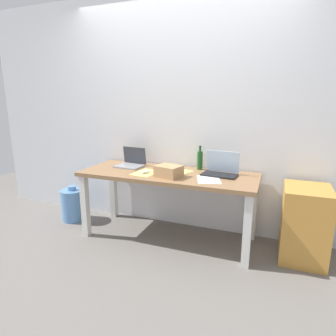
# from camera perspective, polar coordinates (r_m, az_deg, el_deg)

# --- Properties ---
(ground_plane) EXTENTS (8.00, 8.00, 0.00)m
(ground_plane) POSITION_cam_1_polar(r_m,az_deg,el_deg) (3.21, 0.00, -13.55)
(ground_plane) COLOR slate
(back_wall) EXTENTS (5.20, 0.08, 2.60)m
(back_wall) POSITION_cam_1_polar(r_m,az_deg,el_deg) (3.25, 2.63, 10.65)
(back_wall) COLOR white
(back_wall) RESTS_ON ground
(desk) EXTENTS (1.83, 0.69, 0.72)m
(desk) POSITION_cam_1_polar(r_m,az_deg,el_deg) (2.98, 0.00, -2.73)
(desk) COLOR olive
(desk) RESTS_ON ground
(laptop_left) EXTENTS (0.31, 0.27, 0.21)m
(laptop_left) POSITION_cam_1_polar(r_m,az_deg,el_deg) (3.25, -7.43, 1.07)
(laptop_left) COLOR gray
(laptop_left) RESTS_ON desk
(laptop_right) EXTENTS (0.36, 0.25, 0.24)m
(laptop_right) POSITION_cam_1_polar(r_m,az_deg,el_deg) (2.90, 10.46, -0.32)
(laptop_right) COLOR black
(laptop_right) RESTS_ON desk
(beer_bottle) EXTENTS (0.06, 0.06, 0.26)m
(beer_bottle) POSITION_cam_1_polar(r_m,az_deg,el_deg) (3.09, 6.39, 1.63)
(beer_bottle) COLOR #1E5123
(beer_bottle) RESTS_ON desk
(computer_mouse) EXTENTS (0.11, 0.12, 0.03)m
(computer_mouse) POSITION_cam_1_polar(r_m,az_deg,el_deg) (2.93, -4.57, -0.76)
(computer_mouse) COLOR silver
(computer_mouse) RESTS_ON desk
(cardboard_box) EXTENTS (0.28, 0.25, 0.11)m
(cardboard_box) POSITION_cam_1_polar(r_m,az_deg,el_deg) (2.80, 0.15, -0.62)
(cardboard_box) COLOR tan
(cardboard_box) RESTS_ON desk
(paper_sheet_front_right) EXTENTS (0.29, 0.35, 0.00)m
(paper_sheet_front_right) POSITION_cam_1_polar(r_m,az_deg,el_deg) (2.73, 8.13, -2.29)
(paper_sheet_front_right) COLOR white
(paper_sheet_front_right) RESTS_ON desk
(paper_sheet_near_back) EXTENTS (0.31, 0.36, 0.00)m
(paper_sheet_near_back) POSITION_cam_1_polar(r_m,az_deg,el_deg) (2.97, 1.90, -0.83)
(paper_sheet_near_back) COLOR #F4E06B
(paper_sheet_near_back) RESTS_ON desk
(paper_sheet_center) EXTENTS (0.23, 0.31, 0.00)m
(paper_sheet_center) POSITION_cam_1_polar(r_m,az_deg,el_deg) (2.92, 0.14, -1.11)
(paper_sheet_center) COLOR white
(paper_sheet_center) RESTS_ON desk
(paper_yellow_folder) EXTENTS (0.25, 0.32, 0.00)m
(paper_yellow_folder) POSITION_cam_1_polar(r_m,az_deg,el_deg) (2.96, -4.48, -0.94)
(paper_yellow_folder) COLOR #F4E06B
(paper_yellow_folder) RESTS_ON desk
(water_cooler_jug) EXTENTS (0.28, 0.28, 0.43)m
(water_cooler_jug) POSITION_cam_1_polar(r_m,az_deg,el_deg) (3.75, -18.44, -6.95)
(water_cooler_jug) COLOR #598CC6
(water_cooler_jug) RESTS_ON ground
(filing_cabinet) EXTENTS (0.40, 0.48, 0.69)m
(filing_cabinet) POSITION_cam_1_polar(r_m,az_deg,el_deg) (2.96, 25.63, -10.01)
(filing_cabinet) COLOR #C68938
(filing_cabinet) RESTS_ON ground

